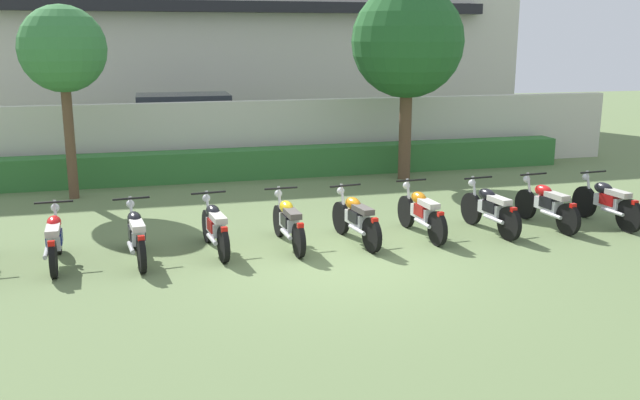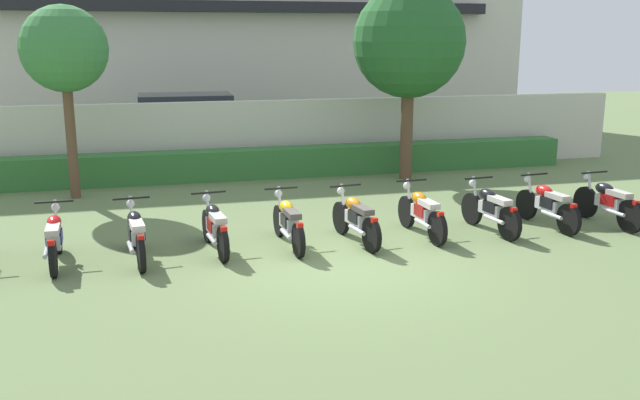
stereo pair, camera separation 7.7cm
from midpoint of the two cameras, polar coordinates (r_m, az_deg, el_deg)
ground at (r=11.40m, az=1.82°, el=-5.02°), size 60.00×60.00×0.00m
building at (r=27.32m, az=-8.31°, el=14.48°), size 21.92×6.50×8.50m
compound_wall at (r=18.72m, az=-4.96°, el=5.13°), size 20.83×0.30×1.91m
hedge_row at (r=18.13m, az=-4.55°, el=3.01°), size 16.66×0.70×0.75m
parked_car at (r=21.43m, az=-10.30°, el=5.93°), size 4.53×2.14×1.89m
tree_near_inspector at (r=16.38m, az=-19.94°, el=11.35°), size 1.87×1.87×4.23m
tree_far_side at (r=17.76m, az=7.37°, el=12.57°), size 2.77×2.77×4.81m
motorcycle_in_row_1 at (r=11.88m, az=-20.57°, el=-2.91°), size 0.60×1.84×0.94m
motorcycle_in_row_2 at (r=11.71m, az=-14.54°, el=-2.68°), size 0.60×1.87×0.95m
motorcycle_in_row_3 at (r=11.92m, az=-8.36°, el=-2.12°), size 0.60×1.80×0.95m
motorcycle_in_row_4 at (r=12.11m, az=-2.42°, el=-1.76°), size 0.60×1.90×0.94m
motorcycle_in_row_5 at (r=12.32m, az=3.11°, el=-1.48°), size 0.60×1.85×0.96m
motorcycle_in_row_6 at (r=12.84m, az=8.42°, el=-0.98°), size 0.60×1.88×0.96m
motorcycle_in_row_7 at (r=13.34m, az=13.84°, el=-0.69°), size 0.60×1.82×0.97m
motorcycle_in_row_8 at (r=14.01m, az=18.14°, el=-0.33°), size 0.60×1.87×0.95m
motorcycle_in_row_9 at (r=14.55m, az=22.49°, el=-0.15°), size 0.60×1.85×0.97m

